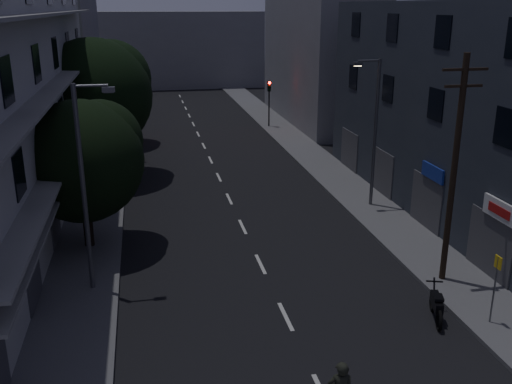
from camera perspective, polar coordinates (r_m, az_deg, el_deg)
name	(u,v)px	position (r m, az deg, el deg)	size (l,w,h in m)	color
ground	(218,175)	(38.05, -3.84, 1.69)	(160.00, 160.00, 0.00)	black
sidewalk_left	(102,181)	(37.85, -15.17, 1.11)	(3.00, 90.00, 0.15)	#565659
sidewalk_right	(326,168)	(39.65, 6.97, 2.39)	(3.00, 90.00, 0.15)	#565659
lane_markings	(207,153)	(44.04, -4.93, 3.96)	(0.15, 60.50, 0.01)	beige
building_right	(485,117)	(30.65, 21.95, 6.96)	(6.19, 28.00, 11.00)	#292F38
building_far_left	(60,36)	(59.72, -19.01, 14.57)	(6.00, 20.00, 16.00)	slate
building_far_right	(318,53)	(55.90, 6.22, 13.69)	(6.00, 20.00, 13.00)	slate
building_far_end	(173,49)	(81.54, -8.26, 13.93)	(24.00, 8.00, 10.00)	slate
tree_near	(83,156)	(26.47, -16.94, 3.43)	(5.49, 5.49, 6.78)	black
tree_mid	(95,91)	(37.43, -15.76, 9.65)	(7.16, 7.16, 8.81)	black
tree_far	(107,84)	(46.95, -14.72, 10.39)	(6.11, 6.11, 7.56)	black
traffic_signal_far_right	(269,94)	(52.46, 1.33, 9.76)	(0.28, 0.37, 4.10)	black
traffic_signal_far_left	(122,100)	(50.51, -13.23, 8.96)	(0.28, 0.37, 4.10)	black
street_lamp_left_near	(86,179)	(22.13, -16.67, 1.21)	(1.51, 0.25, 8.00)	#5A5B62
street_lamp_right	(373,126)	(31.41, 11.67, 6.47)	(1.51, 0.25, 8.00)	#505157
street_lamp_left_far	(104,97)	(42.22, -14.99, 9.16)	(1.51, 0.25, 8.00)	#54575B
utility_pole	(454,167)	(23.15, 19.22, 2.38)	(1.80, 0.24, 9.00)	black
bus_stop_sign	(496,277)	(21.41, 22.87, -7.86)	(0.06, 0.35, 2.52)	#595B60
motorcycle	(436,306)	(21.77, 17.58, -10.82)	(0.90, 2.02, 1.34)	black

